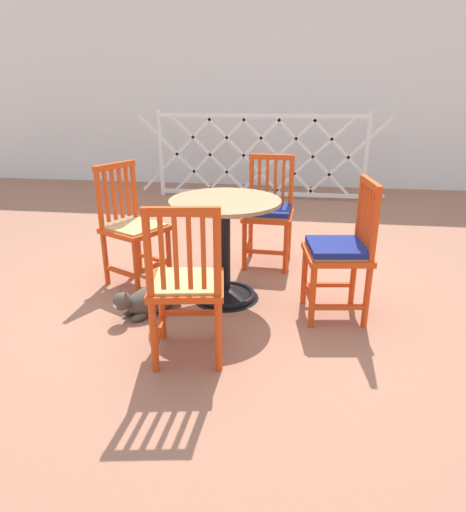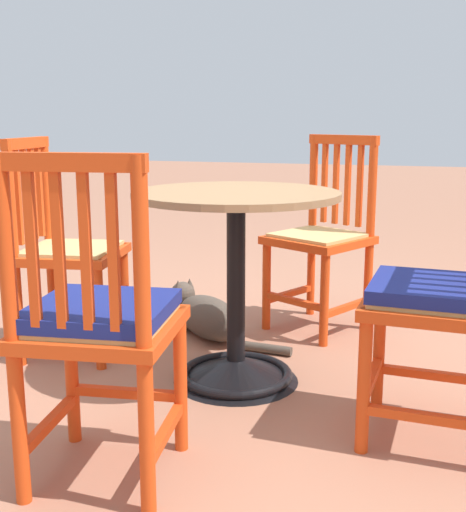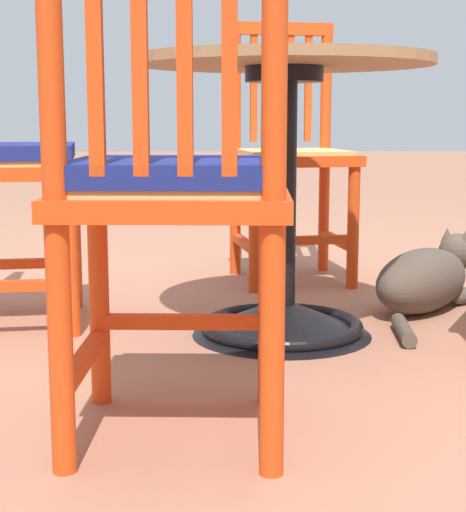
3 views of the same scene
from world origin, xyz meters
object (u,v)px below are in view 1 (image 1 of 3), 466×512
object	(u,v)px
cafe_table	(225,261)
orange_chair_at_corner	(268,213)
orange_chair_by_planter	(340,252)
orange_chair_tucked_in	(187,287)
orange_chair_facing_out	(133,228)
tabby_cat	(151,299)

from	to	relation	value
cafe_table	orange_chair_at_corner	distance (m)	0.78
cafe_table	orange_chair_at_corner	xyz separation A→B (m)	(0.26, 0.72, 0.16)
cafe_table	orange_chair_at_corner	size ratio (longest dim) A/B	0.83
cafe_table	orange_chair_by_planter	world-z (taller)	orange_chair_by_planter
orange_chair_by_planter	cafe_table	bearing A→B (deg)	168.65
cafe_table	orange_chair_at_corner	bearing A→B (deg)	70.42
orange_chair_tucked_in	orange_chair_by_planter	distance (m)	1.06
orange_chair_at_corner	orange_chair_facing_out	size ratio (longest dim) A/B	1.00
tabby_cat	orange_chair_at_corner	bearing A→B (deg)	54.25
orange_chair_at_corner	orange_chair_tucked_in	world-z (taller)	same
cafe_table	orange_chair_tucked_in	size ratio (longest dim) A/B	0.83
orange_chair_by_planter	orange_chair_at_corner	bearing A→B (deg)	120.42
orange_chair_facing_out	orange_chair_at_corner	bearing A→B (deg)	27.40
orange_chair_facing_out	tabby_cat	bearing A→B (deg)	-60.81
orange_chair_by_planter	tabby_cat	distance (m)	1.29
orange_chair_by_planter	tabby_cat	xyz separation A→B (m)	(-1.24, -0.13, -0.35)
orange_chair_at_corner	orange_chair_facing_out	xyz separation A→B (m)	(-1.00, -0.52, -0.01)
orange_chair_at_corner	orange_chair_tucked_in	size ratio (longest dim) A/B	1.00
orange_chair_at_corner	tabby_cat	bearing A→B (deg)	-125.75
orange_chair_facing_out	orange_chair_tucked_in	bearing A→B (deg)	-56.55
orange_chair_at_corner	tabby_cat	distance (m)	1.29
tabby_cat	orange_chair_by_planter	bearing A→B (deg)	6.07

